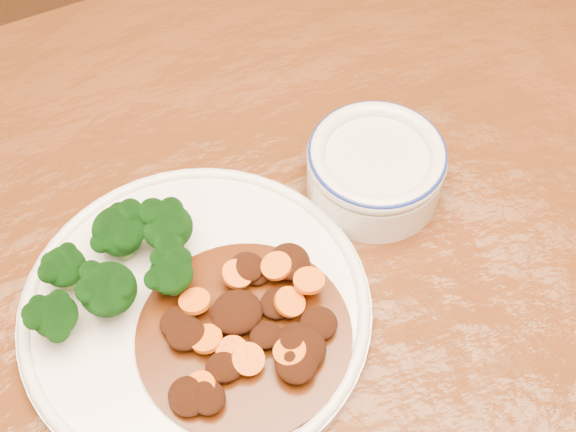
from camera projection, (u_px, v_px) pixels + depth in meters
name	position (u px, v px, depth m)	size (l,w,h in m)	color
dining_table	(336.00, 349.00, 0.71)	(1.51, 0.92, 0.75)	#51230E
dinner_plate	(196.00, 309.00, 0.64)	(0.28, 0.28, 0.02)	silver
broccoli_florets	(118.00, 260.00, 0.63)	(0.14, 0.09, 0.05)	#749A4F
mince_stew	(251.00, 329.00, 0.61)	(0.17, 0.17, 0.03)	#471E07
dip_bowl	(375.00, 168.00, 0.69)	(0.12, 0.12, 0.05)	beige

